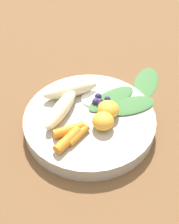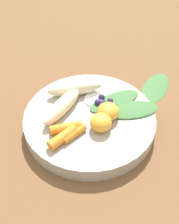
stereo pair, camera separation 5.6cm
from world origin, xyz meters
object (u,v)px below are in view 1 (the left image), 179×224
object	(u,v)px
banana_peeled_right	(71,90)
bowl	(89,121)
orange_segment_near	(108,109)
kale_leaf_stray	(146,82)
banana_peeled_left	(61,109)

from	to	relation	value
banana_peeled_right	bowl	bearing A→B (deg)	103.82
orange_segment_near	bowl	bearing A→B (deg)	111.86
bowl	kale_leaf_stray	xyz separation A→B (m)	(0.18, -0.08, -0.01)
banana_peeled_left	banana_peeled_right	xyz separation A→B (m)	(0.06, 0.00, 0.00)
bowl	orange_segment_near	xyz separation A→B (m)	(0.01, -0.03, 0.03)
bowl	banana_peeled_right	distance (m)	0.08
banana_peeled_left	orange_segment_near	xyz separation A→B (m)	(0.03, -0.09, 0.00)
banana_peeled_right	kale_leaf_stray	xyz separation A→B (m)	(0.13, -0.14, -0.04)
orange_segment_near	kale_leaf_stray	world-z (taller)	orange_segment_near
banana_peeled_left	banana_peeled_right	distance (m)	0.06
banana_peeled_left	kale_leaf_stray	world-z (taller)	banana_peeled_left
orange_segment_near	banana_peeled_left	bearing A→B (deg)	108.10
bowl	banana_peeled_right	size ratio (longest dim) A/B	2.26
banana_peeled_left	banana_peeled_right	world-z (taller)	same
banana_peeled_left	orange_segment_near	size ratio (longest dim) A/B	2.73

